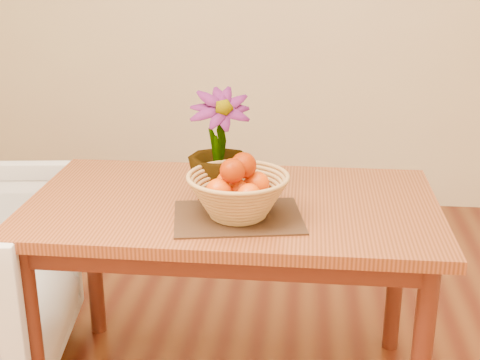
# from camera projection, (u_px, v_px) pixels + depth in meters

# --- Properties ---
(table) EXTENTS (1.40, 0.80, 0.75)m
(table) POSITION_uv_depth(u_px,v_px,m) (232.00, 224.00, 2.31)
(table) COLOR brown
(table) RESTS_ON floor
(placemat) EXTENTS (0.46, 0.37, 0.01)m
(placemat) POSITION_uv_depth(u_px,v_px,m) (238.00, 217.00, 2.14)
(placemat) COLOR #382314
(placemat) RESTS_ON table
(wicker_basket) EXTENTS (0.33, 0.33, 0.13)m
(wicker_basket) POSITION_uv_depth(u_px,v_px,m) (238.00, 197.00, 2.12)
(wicker_basket) COLOR tan
(wicker_basket) RESTS_ON placemat
(orange_pile) EXTENTS (0.19, 0.19, 0.15)m
(orange_pile) POSITION_uv_depth(u_px,v_px,m) (238.00, 179.00, 2.10)
(orange_pile) COLOR #D13F03
(orange_pile) RESTS_ON wicker_basket
(potted_plant) EXTENTS (0.25, 0.25, 0.38)m
(potted_plant) POSITION_uv_depth(u_px,v_px,m) (219.00, 146.00, 2.24)
(potted_plant) COLOR #154714
(potted_plant) RESTS_ON table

